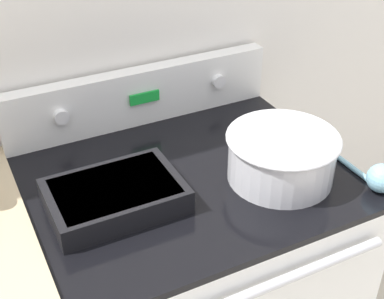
% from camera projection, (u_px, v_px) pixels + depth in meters
% --- Properties ---
extents(kitchen_wall, '(8.00, 0.05, 2.50)m').
position_uv_depth(kitchen_wall, '(128.00, 15.00, 1.48)').
color(kitchen_wall, silver).
rests_on(kitchen_wall, ground_plane).
extents(control_panel, '(0.80, 0.07, 0.17)m').
position_uv_depth(control_panel, '(140.00, 96.00, 1.55)').
color(control_panel, white).
rests_on(control_panel, stove_range).
extents(mixing_bowl, '(0.28, 0.28, 0.12)m').
position_uv_depth(mixing_bowl, '(282.00, 154.00, 1.32)').
color(mixing_bowl, silver).
rests_on(mixing_bowl, stove_range).
extents(casserole_dish, '(0.31, 0.21, 0.06)m').
position_uv_depth(casserole_dish, '(115.00, 195.00, 1.24)').
color(casserole_dish, black).
rests_on(casserole_dish, stove_range).
extents(ladle, '(0.07, 0.29, 0.07)m').
position_uv_depth(ladle, '(377.00, 176.00, 1.30)').
color(ladle, '#7AB2C6').
rests_on(ladle, stove_range).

